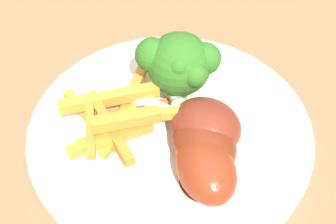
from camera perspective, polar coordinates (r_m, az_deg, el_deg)
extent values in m
cube|color=#8E6B47|center=(0.44, -2.33, -9.41)|extent=(1.29, 0.66, 0.03)
cylinder|color=brown|center=(1.15, -3.40, 8.13)|extent=(0.06, 0.06, 0.70)
cylinder|color=white|center=(0.46, 0.00, -2.18)|extent=(0.28, 0.28, 0.01)
cylinder|color=#90BC52|center=(0.47, 1.33, 2.87)|extent=(0.02, 0.02, 0.02)
sphere|color=#307122|center=(0.45, 1.40, 6.04)|extent=(0.06, 0.06, 0.06)
sphere|color=#307122|center=(0.43, 3.43, 4.64)|extent=(0.02, 0.02, 0.02)
sphere|color=#307122|center=(0.42, 0.76, 5.96)|extent=(0.02, 0.02, 0.02)
sphere|color=#307122|center=(0.45, -1.75, 6.90)|extent=(0.03, 0.03, 0.03)
sphere|color=#307122|center=(0.44, 4.66, 6.70)|extent=(0.03, 0.03, 0.03)
sphere|color=#307122|center=(0.44, -1.97, 7.16)|extent=(0.03, 0.03, 0.03)
sphere|color=#307122|center=(0.45, 4.13, 6.84)|extent=(0.03, 0.03, 0.03)
cube|color=orange|center=(0.44, -6.82, -2.94)|extent=(0.06, 0.06, 0.01)
cube|color=orange|center=(0.47, -5.62, 1.74)|extent=(0.03, 0.06, 0.01)
cube|color=orange|center=(0.42, -9.69, -2.02)|extent=(0.06, 0.04, 0.01)
cube|color=#F99E36|center=(0.42, -0.87, -0.08)|extent=(0.04, 0.07, 0.01)
cube|color=orange|center=(0.44, -5.23, -0.90)|extent=(0.10, 0.01, 0.01)
cube|color=orange|center=(0.42, -7.34, -1.80)|extent=(0.07, 0.07, 0.01)
cube|color=orange|center=(0.40, -5.30, -0.94)|extent=(0.04, 0.06, 0.01)
cube|color=orange|center=(0.41, -7.23, -3.32)|extent=(0.06, 0.06, 0.01)
cube|color=#F99B35|center=(0.46, -9.60, -0.90)|extent=(0.06, 0.08, 0.01)
cube|color=#F99F36|center=(0.44, -7.39, 1.74)|extent=(0.06, 0.09, 0.01)
cube|color=orange|center=(0.46, -4.65, 1.86)|extent=(0.10, 0.02, 0.01)
cube|color=orange|center=(0.46, -3.81, 0.40)|extent=(0.05, 0.06, 0.01)
cylinder|color=#4F180C|center=(0.43, 4.36, -5.53)|extent=(0.05, 0.05, 0.00)
ellipsoid|color=maroon|center=(0.41, 4.52, -3.88)|extent=(0.09, 0.09, 0.04)
cylinder|color=beige|center=(0.45, 1.31, 1.49)|extent=(0.04, 0.04, 0.01)
sphere|color=silver|center=(0.46, 0.33, 3.19)|extent=(0.02, 0.02, 0.02)
cylinder|color=#621D0F|center=(0.41, 4.58, -8.59)|extent=(0.05, 0.05, 0.00)
ellipsoid|color=maroon|center=(0.40, 4.75, -7.02)|extent=(0.09, 0.08, 0.04)
cylinder|color=beige|center=(0.43, 2.19, -1.04)|extent=(0.04, 0.03, 0.01)
sphere|color=silver|center=(0.44, 1.48, 0.69)|extent=(0.02, 0.02, 0.02)
cylinder|color=#551A11|center=(0.44, 4.57, -3.70)|extent=(0.05, 0.05, 0.00)
ellipsoid|color=maroon|center=(0.42, 4.75, -1.80)|extent=(0.07, 0.08, 0.05)
cylinder|color=beige|center=(0.44, -1.66, 0.89)|extent=(0.02, 0.04, 0.01)
sphere|color=silver|center=(0.45, -3.70, 1.81)|extent=(0.02, 0.02, 0.02)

